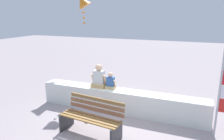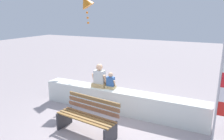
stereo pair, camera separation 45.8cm
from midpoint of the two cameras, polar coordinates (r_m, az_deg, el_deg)
ground_plane at (r=6.03m, az=-3.08°, el=-14.19°), size 40.00×40.00×0.00m
seawall_ledge at (r=6.62m, az=0.14°, el=-8.18°), size 5.12×0.51×0.69m
park_bench at (r=5.48m, az=-7.84°, el=-12.53°), size 1.63×0.78×0.88m
person_adult at (r=6.73m, az=-5.40°, el=-2.16°), size 0.48×0.35×0.73m
person_child at (r=6.59m, az=-2.42°, el=-3.25°), size 0.33×0.24×0.51m
kite_orange at (r=7.69m, az=-9.56°, el=17.32°), size 0.70×0.73×1.03m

